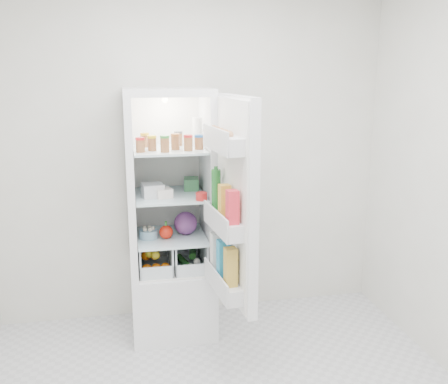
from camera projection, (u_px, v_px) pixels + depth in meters
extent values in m
cube|color=beige|center=(191.00, 153.00, 3.84)|extent=(3.00, 0.02, 2.60)
cube|color=white|center=(172.00, 297.00, 3.77)|extent=(0.60, 0.60, 0.50)
cube|color=white|center=(167.00, 92.00, 3.41)|extent=(0.60, 0.60, 0.05)
cube|color=white|center=(166.00, 176.00, 3.83)|extent=(0.60, 0.05, 1.25)
cube|color=white|center=(130.00, 186.00, 3.51)|extent=(0.05, 0.60, 1.25)
cube|color=white|center=(207.00, 183.00, 3.62)|extent=(0.05, 0.60, 1.25)
cube|color=white|center=(167.00, 177.00, 3.80)|extent=(0.50, 0.01, 1.25)
sphere|color=white|center=(165.00, 100.00, 3.63)|extent=(0.05, 0.05, 0.05)
cube|color=silver|center=(171.00, 236.00, 3.63)|extent=(0.49, 0.53, 0.01)
cube|color=silver|center=(170.00, 195.00, 3.56)|extent=(0.49, 0.53, 0.02)
cube|color=silver|center=(169.00, 149.00, 3.48)|extent=(0.49, 0.53, 0.02)
cylinder|color=#B21919|center=(140.00, 146.00, 3.30)|extent=(0.06, 0.06, 0.08)
cylinder|color=gold|center=(152.00, 144.00, 3.37)|extent=(0.06, 0.06, 0.08)
cylinder|color=#267226|center=(165.00, 146.00, 3.31)|extent=(0.06, 0.06, 0.08)
cylinder|color=brown|center=(175.00, 143.00, 3.42)|extent=(0.06, 0.06, 0.08)
cylinder|color=#B21919|center=(188.00, 145.00, 3.36)|extent=(0.06, 0.06, 0.08)
cylinder|color=#194C8C|center=(199.00, 143.00, 3.43)|extent=(0.06, 0.06, 0.08)
cylinder|color=#BF8C19|center=(145.00, 141.00, 3.53)|extent=(0.06, 0.06, 0.08)
cylinder|color=#4C4C4C|center=(178.00, 140.00, 3.60)|extent=(0.06, 0.06, 0.08)
cylinder|color=white|center=(197.00, 131.00, 3.61)|extent=(0.06, 0.06, 0.20)
cube|color=silver|center=(153.00, 190.00, 3.48)|extent=(0.16, 0.16, 0.09)
cube|color=white|center=(164.00, 193.00, 3.46)|extent=(0.13, 0.13, 0.06)
cylinder|color=red|center=(201.00, 196.00, 3.39)|extent=(0.10, 0.10, 0.05)
cube|color=silver|center=(158.00, 191.00, 3.56)|extent=(0.20, 0.16, 0.04)
cube|color=#397F49|center=(191.00, 184.00, 3.70)|extent=(0.12, 0.16, 0.08)
sphere|color=#4E1C53|center=(186.00, 223.00, 3.64)|extent=(0.17, 0.17, 0.17)
sphere|color=red|center=(166.00, 232.00, 3.55)|extent=(0.10, 0.10, 0.10)
cylinder|color=#83ADC4|center=(149.00, 234.00, 3.56)|extent=(0.15, 0.15, 0.06)
sphere|color=orange|center=(147.00, 269.00, 3.53)|extent=(0.07, 0.07, 0.07)
sphere|color=orange|center=(156.00, 268.00, 3.54)|extent=(0.07, 0.07, 0.07)
sphere|color=orange|center=(165.00, 268.00, 3.55)|extent=(0.07, 0.07, 0.07)
sphere|color=orange|center=(146.00, 256.00, 3.63)|extent=(0.07, 0.07, 0.07)
sphere|color=orange|center=(155.00, 255.00, 3.64)|extent=(0.07, 0.07, 0.07)
sphere|color=yellow|center=(150.00, 254.00, 3.57)|extent=(0.06, 0.06, 0.06)
sphere|color=yellow|center=(158.00, 248.00, 3.69)|extent=(0.06, 0.06, 0.06)
sphere|color=yellow|center=(156.00, 255.00, 3.54)|extent=(0.06, 0.06, 0.06)
cylinder|color=#184A19|center=(183.00, 261.00, 3.70)|extent=(0.09, 0.21, 0.05)
cylinder|color=#184A19|center=(193.00, 252.00, 3.75)|extent=(0.08, 0.21, 0.05)
sphere|color=white|center=(190.00, 267.00, 3.59)|extent=(0.05, 0.05, 0.05)
sphere|color=white|center=(197.00, 262.00, 3.61)|extent=(0.05, 0.05, 0.05)
cube|color=white|center=(237.00, 203.00, 3.07)|extent=(0.12, 0.60, 1.30)
cube|color=white|center=(232.00, 203.00, 3.06)|extent=(0.07, 0.56, 1.26)
cube|color=silver|center=(224.00, 143.00, 2.95)|extent=(0.16, 0.51, 0.10)
cube|color=silver|center=(224.00, 223.00, 3.07)|extent=(0.16, 0.51, 0.10)
cube|color=silver|center=(224.00, 283.00, 3.17)|extent=(0.16, 0.51, 0.10)
sphere|color=#A46F4A|center=(229.00, 135.00, 2.83)|extent=(0.05, 0.05, 0.05)
sphere|color=#A46F4A|center=(225.00, 133.00, 2.90)|extent=(0.05, 0.05, 0.05)
sphere|color=#A46F4A|center=(221.00, 132.00, 2.98)|extent=(0.05, 0.05, 0.05)
sphere|color=#A46F4A|center=(217.00, 130.00, 3.05)|extent=(0.05, 0.05, 0.05)
sphere|color=#A46F4A|center=(214.00, 129.00, 3.12)|extent=(0.05, 0.05, 0.05)
cylinder|color=#1B5F22|center=(216.00, 189.00, 3.17)|extent=(0.06, 0.06, 0.26)
cube|color=gold|center=(225.00, 201.00, 3.01)|extent=(0.07, 0.07, 0.20)
cube|color=#F12A3A|center=(232.00, 207.00, 2.87)|extent=(0.07, 0.07, 0.20)
cube|color=white|center=(216.00, 250.00, 3.26)|extent=(0.08, 0.08, 0.24)
cube|color=#29A0D1|center=(223.00, 258.00, 3.13)|extent=(0.08, 0.08, 0.24)
cube|color=gold|center=(231.00, 267.00, 2.99)|extent=(0.08, 0.08, 0.24)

